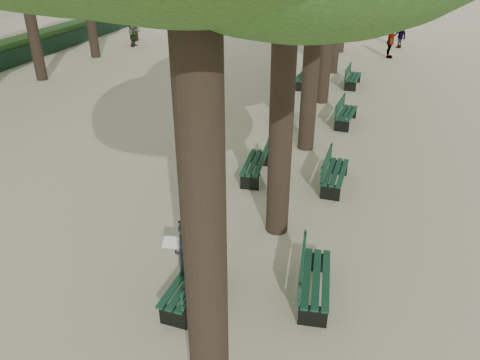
# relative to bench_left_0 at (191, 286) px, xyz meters

# --- Properties ---
(ground) EXTENTS (120.00, 120.00, 0.00)m
(ground) POSITION_rel_bench_left_0_xyz_m (-0.37, -0.25, -0.27)
(ground) COLOR tan
(ground) RESTS_ON ground
(bench_left_0) EXTENTS (0.70, 1.84, 0.92)m
(bench_left_0) POSITION_rel_bench_left_0_xyz_m (0.00, 0.00, 0.00)
(bench_left_0) COLOR black
(bench_left_0) RESTS_ON ground
(bench_left_1) EXTENTS (0.65, 1.82, 0.92)m
(bench_left_1) POSITION_rel_bench_left_0_xyz_m (0.00, 5.28, 0.00)
(bench_left_1) COLOR black
(bench_left_1) RESTS_ON ground
(bench_left_2) EXTENTS (0.75, 1.85, 0.92)m
(bench_left_2) POSITION_rel_bench_left_0_xyz_m (-0.00, 10.33, 0.00)
(bench_left_2) COLOR black
(bench_left_2) RESTS_ON ground
(bench_left_3) EXTENTS (0.76, 1.85, 0.92)m
(bench_left_3) POSITION_rel_bench_left_0_xyz_m (-0.00, 14.82, 0.00)
(bench_left_3) COLOR black
(bench_left_3) RESTS_ON ground
(bench_right_0) EXTENTS (0.71, 1.84, 0.92)m
(bench_right_0) POSITION_rel_bench_left_0_xyz_m (2.27, 0.64, 0.00)
(bench_right_0) COLOR black
(bench_right_0) RESTS_ON ground
(bench_right_1) EXTENTS (0.68, 1.83, 0.92)m
(bench_right_1) POSITION_rel_bench_left_0_xyz_m (2.27, 5.27, 0.00)
(bench_right_1) COLOR black
(bench_right_1) RESTS_ON ground
(bench_right_2) EXTENTS (0.78, 1.85, 0.92)m
(bench_right_2) POSITION_rel_bench_left_0_xyz_m (2.27, 10.29, 0.00)
(bench_right_2) COLOR black
(bench_right_2) RESTS_ON ground
(bench_right_3) EXTENTS (0.73, 1.84, 0.92)m
(bench_right_3) POSITION_rel_bench_left_0_xyz_m (2.27, 15.40, 0.00)
(bench_right_3) COLOR black
(bench_right_3) RESTS_ON ground
(man_with_map) EXTENTS (0.67, 0.70, 1.60)m
(man_with_map) POSITION_rel_bench_left_0_xyz_m (-0.18, 0.23, 0.53)
(man_with_map) COLOR black
(man_with_map) RESTS_ON ground
(pedestrian_c) EXTENTS (0.41, 1.09, 1.83)m
(pedestrian_c) POSITION_rel_bench_left_0_xyz_m (3.98, 21.85, 0.64)
(pedestrian_c) COLOR #262628
(pedestrian_c) RESTS_ON ground
(pedestrian_d) EXTENTS (0.62, 0.86, 1.63)m
(pedestrian_d) POSITION_rel_bench_left_0_xyz_m (-2.20, 28.36, 0.54)
(pedestrian_d) COLOR #262628
(pedestrian_d) RESTS_ON ground
(pedestrian_e) EXTENTS (0.41, 1.48, 1.57)m
(pedestrian_e) POSITION_rel_bench_left_0_xyz_m (-11.59, 21.07, 0.51)
(pedestrian_e) COLOR #262628
(pedestrian_e) RESTS_ON ground
(pedestrian_a) EXTENTS (0.75, 1.00, 1.90)m
(pedestrian_a) POSITION_rel_bench_left_0_xyz_m (-2.45, 24.45, 0.68)
(pedestrian_a) COLOR #262628
(pedestrian_a) RESTS_ON ground
(pedestrian_b) EXTENTS (0.90, 1.06, 1.66)m
(pedestrian_b) POSITION_rel_bench_left_0_xyz_m (4.61, 24.83, 0.56)
(pedestrian_b) COLOR #262628
(pedestrian_b) RESTS_ON ground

